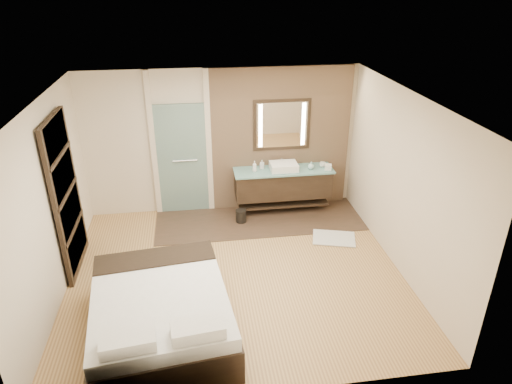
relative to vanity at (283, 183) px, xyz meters
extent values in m
plane|color=#94663E|center=(-1.10, -1.92, -0.58)|extent=(5.00, 5.00, 0.00)
cube|color=#382B1E|center=(-0.50, -0.32, -0.57)|extent=(3.80, 1.30, 0.01)
cube|color=tan|center=(0.00, 0.29, 0.77)|extent=(2.60, 0.08, 2.70)
cube|color=black|center=(0.00, 0.00, -0.01)|extent=(1.80, 0.50, 0.50)
cube|color=black|center=(0.00, 0.00, -0.40)|extent=(1.71, 0.45, 0.04)
cube|color=#86CDCA|center=(0.00, -0.02, 0.27)|extent=(1.85, 0.55, 0.03)
cube|color=white|center=(0.00, -0.02, 0.35)|extent=(0.50, 0.38, 0.13)
cylinder|color=silver|center=(0.00, 0.17, 0.37)|extent=(0.03, 0.03, 0.18)
cylinder|color=silver|center=(0.00, 0.13, 0.45)|extent=(0.02, 0.10, 0.02)
cube|color=black|center=(0.00, 0.24, 1.07)|extent=(1.06, 0.03, 0.96)
cube|color=white|center=(0.00, 0.23, 1.07)|extent=(0.94, 0.01, 0.84)
cube|color=#FFE4BF|center=(-0.40, 0.22, 1.07)|extent=(0.07, 0.01, 0.80)
cube|color=#FFE4BF|center=(0.40, 0.22, 1.07)|extent=(0.07, 0.01, 0.80)
cube|color=#A6D3CA|center=(-1.85, 0.28, 0.47)|extent=(0.90, 0.05, 2.10)
cylinder|color=silver|center=(-1.80, 0.23, 0.47)|extent=(0.45, 0.03, 0.03)
cube|color=beige|center=(-2.35, 0.29, 0.77)|extent=(0.10, 0.08, 2.70)
cube|color=beige|center=(-1.35, 0.29, 0.77)|extent=(0.10, 0.08, 2.70)
cube|color=black|center=(-3.53, -1.32, 0.62)|extent=(0.06, 1.20, 2.40)
cube|color=beige|center=(-3.51, -1.32, -0.21)|extent=(0.02, 1.06, 0.52)
cube|color=beige|center=(-3.51, -1.32, 0.38)|extent=(0.02, 1.06, 0.52)
cube|color=beige|center=(-3.51, -1.32, 0.96)|extent=(0.02, 1.06, 0.52)
cube|color=beige|center=(-3.51, -1.32, 1.55)|extent=(0.02, 1.06, 0.52)
cube|color=black|center=(-2.16, -3.07, -0.35)|extent=(1.88, 2.25, 0.46)
cube|color=white|center=(-2.16, -3.07, -0.03)|extent=(1.82, 2.19, 0.19)
cube|color=black|center=(-2.25, -2.29, 0.06)|extent=(1.65, 0.64, 0.04)
cube|color=white|center=(-2.43, -3.93, 0.15)|extent=(0.60, 0.37, 0.15)
cube|color=white|center=(-1.71, -3.85, 0.15)|extent=(0.60, 0.37, 0.15)
cube|color=silver|center=(0.68, -1.17, -0.56)|extent=(0.83, 0.68, 0.02)
cylinder|color=black|center=(-0.84, -0.34, -0.46)|extent=(0.26, 0.26, 0.24)
cube|color=white|center=(0.82, -0.13, 0.33)|extent=(0.15, 0.15, 0.10)
imported|color=white|center=(-0.54, -0.02, 0.39)|extent=(0.10, 0.10, 0.20)
imported|color=#B2B2B2|center=(-0.39, 0.11, 0.37)|extent=(0.09, 0.09, 0.16)
imported|color=#A1CBCA|center=(0.51, -0.06, 0.36)|extent=(0.14, 0.14, 0.14)
imported|color=silver|center=(0.76, 0.02, 0.33)|extent=(0.15, 0.15, 0.09)
camera|label=1|loc=(-1.63, -7.66, 3.59)|focal=32.00mm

